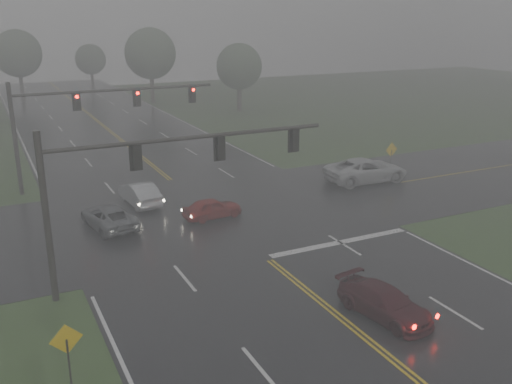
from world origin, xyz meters
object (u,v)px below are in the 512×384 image
signal_gantry_far (81,112)px  sedan_maroon (383,316)px  sedan_silver (141,204)px  pickup_white (365,182)px  signal_gantry_near (141,173)px  sedan_red (213,218)px  car_grey (110,228)px

signal_gantry_far → sedan_maroon: bearing=-72.8°
sedan_silver → signal_gantry_far: signal_gantry_far is taller
sedan_maroon → pickup_white: 19.76m
sedan_silver → pickup_white: pickup_white is taller
sedan_silver → signal_gantry_near: 12.52m
sedan_red → pickup_white: (13.05, 2.29, 0.00)m
sedan_red → car_grey: 6.07m
sedan_red → signal_gantry_near: size_ratio=0.27×
car_grey → signal_gantry_far: size_ratio=0.33×
sedan_maroon → sedan_silver: size_ratio=0.98×
sedan_maroon → sedan_red: (-1.89, 14.01, 0.00)m
pickup_white → signal_gantry_near: size_ratio=0.47×
car_grey → pickup_white: pickup_white is taller
sedan_maroon → sedan_silver: (-5.14, 18.46, 0.00)m
sedan_silver → car_grey: 4.31m
sedan_silver → signal_gantry_far: size_ratio=0.31×
sedan_maroon → signal_gantry_near: (-7.81, 7.40, 5.22)m
pickup_white → signal_gantry_near: bearing=117.9°
sedan_silver → car_grey: (-2.72, -3.34, 0.00)m
pickup_white → signal_gantry_far: size_ratio=0.44×
signal_gantry_far → car_grey: bearing=-92.6°
sedan_maroon → sedan_red: sedan_maroon is taller
pickup_white → signal_gantry_far: bearing=69.9°
sedan_red → sedan_silver: (-3.24, 4.45, 0.00)m
pickup_white → signal_gantry_far: signal_gantry_far is taller
sedan_silver → signal_gantry_near: bearing=71.8°
signal_gantry_near → car_grey: bearing=90.4°
sedan_maroon → signal_gantry_far: bearing=97.2°
sedan_maroon → sedan_red: 14.14m
pickup_white → signal_gantry_far: 20.90m
sedan_silver → car_grey: size_ratio=0.95×
car_grey → sedan_maroon: bearing=108.0°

